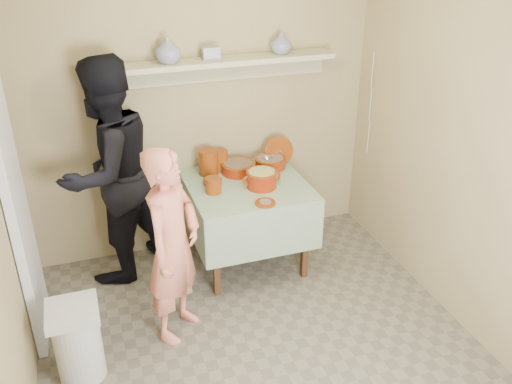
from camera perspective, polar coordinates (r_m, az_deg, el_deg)
name	(u,v)px	position (r m, az deg, el deg)	size (l,w,h in m)	color
ground	(271,367)	(3.86, 1.59, -17.96)	(3.50, 3.50, 0.00)	#696252
tile_panel	(17,208)	(3.93, -23.82, -1.56)	(0.06, 0.70, 2.00)	silver
plate_stack_a	(208,162)	(4.61, -5.04, 3.13)	(0.16, 0.16, 0.22)	#6A2605
plate_stack_b	(219,160)	(4.69, -3.88, 3.34)	(0.15, 0.15, 0.18)	#6A2605
bowl_stack	(213,185)	(4.31, -4.50, 0.71)	(0.13, 0.13, 0.13)	#6A2605
empty_bowl	(213,182)	(4.47, -4.58, 1.10)	(0.16, 0.16, 0.05)	#6A2605
propped_lid	(279,151)	(4.80, 2.42, 4.34)	(0.26, 0.26, 0.02)	#6A2605
vase_right	(281,43)	(4.59, 2.66, 15.41)	(0.17, 0.17, 0.18)	navy
vase_left	(168,50)	(4.32, -9.27, 14.55)	(0.20, 0.20, 0.20)	navy
ceramic_box	(211,53)	(4.42, -4.76, 14.38)	(0.14, 0.10, 0.10)	navy
person_cook	(173,246)	(3.75, -8.73, -5.66)	(0.53, 0.35, 1.44)	#E17A61
person_helper	(109,173)	(4.42, -15.20, 1.95)	(0.90, 0.70, 1.85)	black
room_shell	(275,147)	(2.95, 1.99, 4.76)	(3.04, 3.54, 2.62)	tan
serving_table	(247,196)	(4.53, -0.98, -0.41)	(0.97, 0.97, 0.76)	#4C2D16
cazuela_meat_a	(238,167)	(4.63, -1.88, 2.66)	(0.30, 0.30, 0.10)	maroon
cazuela_meat_b	(270,162)	(4.73, 1.50, 3.21)	(0.28, 0.28, 0.10)	maroon
ladle	(267,158)	(4.68, 1.17, 3.60)	(0.08, 0.26, 0.19)	silver
cazuela_rice	(262,178)	(4.37, 0.60, 1.51)	(0.33, 0.25, 0.14)	maroon
front_plate	(265,203)	(4.15, 0.98, -1.14)	(0.16, 0.16, 0.03)	#6A2605
wall_shelf	(226,63)	(4.49, -3.23, 13.37)	(1.80, 0.25, 0.21)	#BBB48B
trash_bin	(78,342)	(3.79, -18.25, -14.77)	(0.32, 0.32, 0.56)	silver
electrical_cord	(370,104)	(4.95, 11.94, 9.01)	(0.01, 0.05, 0.90)	silver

